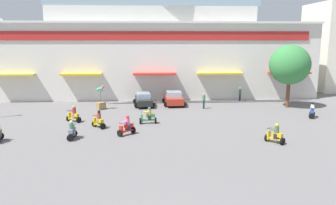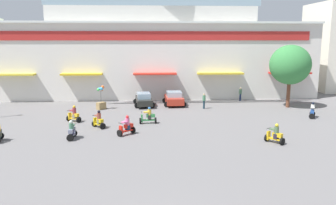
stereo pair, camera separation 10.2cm
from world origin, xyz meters
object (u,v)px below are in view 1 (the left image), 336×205
plaza_tree_1 (290,65)px  pedestrian_0 (240,93)px  scooter_rider_0 (148,117)px  parked_car_0 (144,99)px  scooter_rider_4 (275,135)px  scooter_rider_8 (127,127)px  scooter_rider_1 (99,121)px  scooter_rider_2 (312,111)px  scooter_rider_3 (74,115)px  parked_car_1 (174,98)px  balloon_vendor_cart (101,101)px  scooter_rider_5 (72,131)px  pedestrian_1 (204,100)px

plaza_tree_1 → pedestrian_0: (-4.12, 4.16, -3.68)m
scooter_rider_0 → parked_car_0: bearing=93.4°
scooter_rider_4 → scooter_rider_8: bearing=165.2°
scooter_rider_1 → pedestrian_0: bearing=37.9°
scooter_rider_2 → scooter_rider_3: (-22.17, -0.39, 0.01)m
parked_car_1 → scooter_rider_1: bearing=-126.1°
scooter_rider_1 → scooter_rider_8: bearing=-41.9°
balloon_vendor_cart → scooter_rider_8: bearing=-71.9°
scooter_rider_0 → plaza_tree_1: bearing=22.8°
scooter_rider_1 → balloon_vendor_cart: (-0.81, 7.77, 0.29)m
scooter_rider_5 → balloon_vendor_cart: balloon_vendor_cart is taller
scooter_rider_4 → balloon_vendor_cart: (-13.97, 12.80, 0.32)m
parked_car_1 → scooter_rider_4: 15.93m
scooter_rider_0 → scooter_rider_3: scooter_rider_3 is taller
pedestrian_1 → balloon_vendor_cart: bearing=178.2°
plaza_tree_1 → scooter_rider_2: bearing=-86.3°
plaza_tree_1 → scooter_rider_8: plaza_tree_1 is taller
scooter_rider_2 → scooter_rider_4: bearing=-130.1°
scooter_rider_1 → scooter_rider_3: size_ratio=1.01×
scooter_rider_2 → pedestrian_0: 10.18m
scooter_rider_1 → scooter_rider_5: 3.47m
plaza_tree_1 → scooter_rider_8: size_ratio=4.42×
scooter_rider_4 → plaza_tree_1: bearing=64.1°
scooter_rider_0 → scooter_rider_2: scooter_rider_0 is taller
pedestrian_0 → scooter_rider_3: bearing=-151.7°
scooter_rider_4 → pedestrian_1: (-3.07, 12.46, 0.36)m
scooter_rider_5 → plaza_tree_1: bearing=27.3°
scooter_rider_2 → balloon_vendor_cart: bearing=166.0°
scooter_rider_2 → scooter_rider_5: scooter_rider_2 is taller
pedestrian_1 → scooter_rider_1: bearing=-143.6°
parked_car_1 → pedestrian_0: 8.43m
scooter_rider_8 → pedestrian_0: 18.95m
plaza_tree_1 → scooter_rider_0: (-15.18, -6.38, -4.00)m
pedestrian_0 → parked_car_0: bearing=-168.1°
plaza_tree_1 → scooter_rider_2: plaza_tree_1 is taller
parked_car_0 → scooter_rider_0: (0.48, -8.12, -0.11)m
scooter_rider_3 → pedestrian_1: size_ratio=0.92×
parked_car_0 → scooter_rider_3: bearing=-131.0°
balloon_vendor_cart → scooter_rider_2: bearing=-14.0°
scooter_rider_2 → scooter_rider_8: size_ratio=0.97×
parked_car_1 → scooter_rider_2: 14.42m
scooter_rider_0 → scooter_rider_4: bearing=-35.0°
scooter_rider_2 → pedestrian_1: pedestrian_1 is taller
scooter_rider_1 → plaza_tree_1: bearing=21.6°
plaza_tree_1 → scooter_rider_4: 14.67m
scooter_rider_5 → scooter_rider_2: bearing=15.2°
scooter_rider_5 → pedestrian_1: (11.64, 10.54, 0.35)m
plaza_tree_1 → scooter_rider_3: plaza_tree_1 is taller
parked_car_0 → scooter_rider_4: bearing=-56.6°
scooter_rider_5 → pedestrian_1: size_ratio=0.88×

